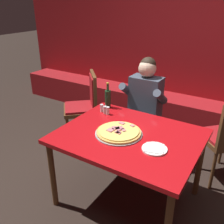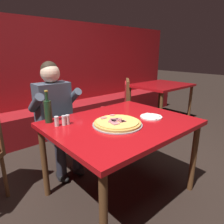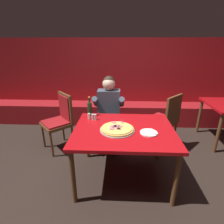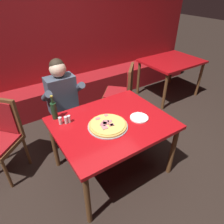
{
  "view_description": "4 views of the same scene",
  "coord_description": "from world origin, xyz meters",
  "views": [
    {
      "loc": [
        0.92,
        -1.76,
        1.9
      ],
      "look_at": [
        -0.19,
        0.01,
        0.93
      ],
      "focal_mm": 40.0,
      "sensor_mm": 36.0,
      "label": 1
    },
    {
      "loc": [
        -1.19,
        -1.24,
        1.37
      ],
      "look_at": [
        0.1,
        0.24,
        0.78
      ],
      "focal_mm": 32.0,
      "sensor_mm": 36.0,
      "label": 2
    },
    {
      "loc": [
        -0.06,
        -2.0,
        1.76
      ],
      "look_at": [
        -0.16,
        0.09,
        0.95
      ],
      "focal_mm": 28.0,
      "sensor_mm": 36.0,
      "label": 3
    },
    {
      "loc": [
        -0.99,
        -1.49,
        2.08
      ],
      "look_at": [
        0.1,
        0.15,
        0.77
      ],
      "focal_mm": 32.0,
      "sensor_mm": 36.0,
      "label": 4
    }
  ],
  "objects": [
    {
      "name": "diner_seated_blue_shirt",
      "position": [
        -0.25,
        0.79,
        0.71
      ],
      "size": [
        0.53,
        0.53,
        1.27
      ],
      "color": "black",
      "rests_on": "ground_plane"
    },
    {
      "name": "shaker_black_pepper",
      "position": [
        -0.43,
        0.26,
        0.8
      ],
      "size": [
        0.04,
        0.04,
        0.09
      ],
      "color": "silver",
      "rests_on": "main_dining_table"
    },
    {
      "name": "ground_plane",
      "position": [
        0.0,
        0.0,
        0.0
      ],
      "size": [
        24.0,
        24.0,
        0.0
      ],
      "primitive_type": "plane",
      "color": "black"
    },
    {
      "name": "dining_chair_far_right",
      "position": [
        -1.09,
        0.75,
        0.57
      ],
      "size": [
        0.62,
        0.62,
        0.98
      ],
      "color": "brown",
      "rests_on": "ground_plane"
    },
    {
      "name": "beer_bottle",
      "position": [
        -0.5,
        0.42,
        0.87
      ],
      "size": [
        0.07,
        0.07,
        0.29
      ],
      "color": "#19381E",
      "rests_on": "main_dining_table"
    },
    {
      "name": "pizza",
      "position": [
        -0.09,
        -0.04,
        0.78
      ],
      "size": [
        0.43,
        0.43,
        0.05
      ],
      "color": "#9E9EA3",
      "rests_on": "main_dining_table"
    },
    {
      "name": "plate_white_paper",
      "position": [
        0.3,
        -0.11,
        0.77
      ],
      "size": [
        0.21,
        0.21,
        0.02
      ],
      "color": "white",
      "rests_on": "main_dining_table"
    },
    {
      "name": "shaker_parmesan",
      "position": [
        -0.49,
        0.28,
        0.8
      ],
      "size": [
        0.04,
        0.04,
        0.09
      ],
      "color": "silver",
      "rests_on": "main_dining_table"
    },
    {
      "name": "booth_bench",
      "position": [
        0.0,
        1.86,
        0.23
      ],
      "size": [
        6.46,
        0.48,
        0.46
      ],
      "primitive_type": "cube",
      "color": "maroon",
      "rests_on": "ground_plane"
    },
    {
      "name": "shaker_oregano",
      "position": [
        -0.4,
        0.26,
        0.8
      ],
      "size": [
        0.04,
        0.04,
        0.09
      ],
      "color": "silver",
      "rests_on": "main_dining_table"
    },
    {
      "name": "booth_wall_panel",
      "position": [
        0.0,
        2.18,
        0.95
      ],
      "size": [
        6.8,
        0.16,
        1.9
      ],
      "primitive_type": "cube",
      "color": "maroon",
      "rests_on": "ground_plane"
    },
    {
      "name": "main_dining_table",
      "position": [
        0.0,
        0.0,
        0.68
      ],
      "size": [
        1.27,
        1.02,
        0.76
      ],
      "color": "brown",
      "rests_on": "ground_plane"
    }
  ]
}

